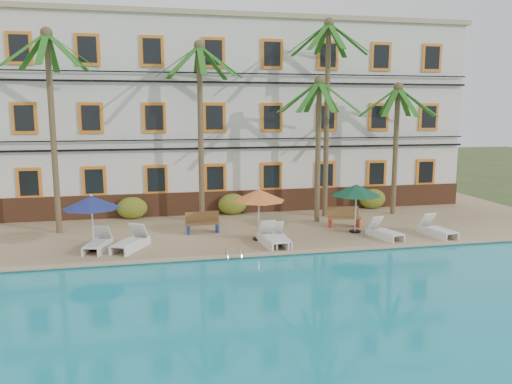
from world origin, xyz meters
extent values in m
plane|color=#384C23|center=(0.00, 0.00, 0.00)|extent=(100.00, 100.00, 0.00)
cube|color=tan|center=(0.00, 5.00, 0.12)|extent=(30.00, 12.00, 0.25)
cube|color=#179AB0|center=(0.00, -7.00, 0.10)|extent=(26.00, 12.00, 0.20)
cube|color=tan|center=(0.00, -0.90, 0.28)|extent=(30.00, 0.35, 0.06)
cube|color=silver|center=(0.00, 10.00, 5.25)|extent=(25.00, 6.00, 10.00)
cube|color=brown|center=(0.00, 6.94, 0.85)|extent=(25.00, 0.12, 1.20)
cube|color=tan|center=(0.00, 10.00, 10.35)|extent=(25.40, 6.40, 0.25)
cube|color=orange|center=(-10.50, 6.95, 2.15)|extent=(1.15, 0.10, 1.50)
cube|color=black|center=(-10.50, 6.90, 2.15)|extent=(0.85, 0.04, 1.20)
cube|color=orange|center=(-7.50, 6.95, 2.15)|extent=(1.15, 0.10, 1.50)
cube|color=black|center=(-7.50, 6.90, 2.15)|extent=(0.85, 0.04, 1.20)
cube|color=orange|center=(-4.50, 6.95, 2.15)|extent=(1.15, 0.10, 1.50)
cube|color=black|center=(-4.50, 6.90, 2.15)|extent=(0.85, 0.04, 1.20)
cube|color=orange|center=(-1.50, 6.95, 2.15)|extent=(1.15, 0.10, 1.50)
cube|color=black|center=(-1.50, 6.90, 2.15)|extent=(0.85, 0.04, 1.20)
cube|color=orange|center=(1.50, 6.95, 2.15)|extent=(1.15, 0.10, 1.50)
cube|color=black|center=(1.50, 6.90, 2.15)|extent=(0.85, 0.04, 1.20)
cube|color=orange|center=(4.50, 6.95, 2.15)|extent=(1.15, 0.10, 1.50)
cube|color=black|center=(4.50, 6.90, 2.15)|extent=(0.85, 0.04, 1.20)
cube|color=orange|center=(7.50, 6.95, 2.15)|extent=(1.15, 0.10, 1.50)
cube|color=black|center=(7.50, 6.90, 2.15)|extent=(0.85, 0.04, 1.20)
cube|color=orange|center=(10.50, 6.95, 2.15)|extent=(1.15, 0.10, 1.50)
cube|color=black|center=(10.50, 6.90, 2.15)|extent=(0.85, 0.04, 1.20)
cube|color=orange|center=(-10.50, 6.95, 5.25)|extent=(1.15, 0.10, 1.50)
cube|color=black|center=(-10.50, 6.90, 5.25)|extent=(0.85, 0.04, 1.20)
cube|color=orange|center=(-7.50, 6.95, 5.25)|extent=(1.15, 0.10, 1.50)
cube|color=black|center=(-7.50, 6.90, 5.25)|extent=(0.85, 0.04, 1.20)
cube|color=orange|center=(-4.50, 6.95, 5.25)|extent=(1.15, 0.10, 1.50)
cube|color=black|center=(-4.50, 6.90, 5.25)|extent=(0.85, 0.04, 1.20)
cube|color=orange|center=(-1.50, 6.95, 5.25)|extent=(1.15, 0.10, 1.50)
cube|color=black|center=(-1.50, 6.90, 5.25)|extent=(0.85, 0.04, 1.20)
cube|color=orange|center=(1.50, 6.95, 5.25)|extent=(1.15, 0.10, 1.50)
cube|color=black|center=(1.50, 6.90, 5.25)|extent=(0.85, 0.04, 1.20)
cube|color=orange|center=(4.50, 6.95, 5.25)|extent=(1.15, 0.10, 1.50)
cube|color=black|center=(4.50, 6.90, 5.25)|extent=(0.85, 0.04, 1.20)
cube|color=orange|center=(7.50, 6.95, 5.25)|extent=(1.15, 0.10, 1.50)
cube|color=black|center=(7.50, 6.90, 5.25)|extent=(0.85, 0.04, 1.20)
cube|color=orange|center=(10.50, 6.95, 5.25)|extent=(1.15, 0.10, 1.50)
cube|color=black|center=(10.50, 6.90, 5.25)|extent=(0.85, 0.04, 1.20)
cube|color=orange|center=(-10.50, 6.95, 8.45)|extent=(1.15, 0.10, 1.50)
cube|color=black|center=(-10.50, 6.90, 8.45)|extent=(0.85, 0.04, 1.20)
cube|color=orange|center=(-7.50, 6.95, 8.45)|extent=(1.15, 0.10, 1.50)
cube|color=black|center=(-7.50, 6.90, 8.45)|extent=(0.85, 0.04, 1.20)
cube|color=orange|center=(-4.50, 6.95, 8.45)|extent=(1.15, 0.10, 1.50)
cube|color=black|center=(-4.50, 6.90, 8.45)|extent=(0.85, 0.04, 1.20)
cube|color=orange|center=(-1.50, 6.95, 8.45)|extent=(1.15, 0.10, 1.50)
cube|color=black|center=(-1.50, 6.90, 8.45)|extent=(0.85, 0.04, 1.20)
cube|color=orange|center=(1.50, 6.95, 8.45)|extent=(1.15, 0.10, 1.50)
cube|color=black|center=(1.50, 6.90, 8.45)|extent=(0.85, 0.04, 1.20)
cube|color=orange|center=(4.50, 6.95, 8.45)|extent=(1.15, 0.10, 1.50)
cube|color=black|center=(4.50, 6.90, 8.45)|extent=(0.85, 0.04, 1.20)
cube|color=orange|center=(7.50, 6.95, 8.45)|extent=(1.15, 0.10, 1.50)
cube|color=black|center=(7.50, 6.90, 8.45)|extent=(0.85, 0.04, 1.20)
cube|color=orange|center=(10.50, 6.95, 8.45)|extent=(1.15, 0.10, 1.50)
cube|color=black|center=(10.50, 6.90, 8.45)|extent=(0.85, 0.04, 1.20)
cube|color=black|center=(0.00, 6.80, 3.70)|extent=(25.00, 0.08, 0.10)
cube|color=black|center=(0.00, 6.80, 4.15)|extent=(25.00, 0.08, 0.06)
cube|color=black|center=(0.00, 6.80, 7.00)|extent=(25.00, 0.08, 0.10)
cube|color=black|center=(0.00, 6.80, 7.45)|extent=(25.00, 0.08, 0.06)
cylinder|color=brown|center=(-8.81, 4.33, 4.53)|extent=(0.26, 0.26, 8.55)
sphere|color=brown|center=(-8.81, 4.33, 8.80)|extent=(0.50, 0.50, 0.50)
cube|color=#1D5F16|center=(-8.81, 5.34, 8.07)|extent=(0.28, 2.05, 1.48)
cube|color=#1D5F16|center=(-9.53, 5.04, 8.07)|extent=(1.65, 1.65, 1.48)
cube|color=#1D5F16|center=(-9.82, 4.33, 8.07)|extent=(2.05, 0.28, 1.48)
cube|color=#1D5F16|center=(-9.53, 3.61, 8.07)|extent=(1.65, 1.65, 1.48)
cube|color=#1D5F16|center=(-8.81, 3.31, 8.07)|extent=(0.28, 2.05, 1.48)
cube|color=#1D5F16|center=(-8.09, 3.61, 8.07)|extent=(1.65, 1.65, 1.48)
cube|color=#1D5F16|center=(-7.79, 4.33, 8.07)|extent=(2.05, 0.28, 1.48)
cube|color=#1D5F16|center=(-8.09, 5.04, 8.07)|extent=(1.65, 1.65, 1.48)
cylinder|color=brown|center=(-2.36, 5.39, 4.42)|extent=(0.26, 0.26, 8.34)
sphere|color=brown|center=(-2.36, 5.39, 8.59)|extent=(0.50, 0.50, 0.50)
cube|color=#1D5F16|center=(-2.36, 6.40, 7.86)|extent=(0.28, 2.05, 1.48)
cube|color=#1D5F16|center=(-3.08, 6.10, 7.86)|extent=(1.65, 1.65, 1.48)
cube|color=#1D5F16|center=(-3.38, 5.39, 7.86)|extent=(2.05, 0.28, 1.48)
cube|color=#1D5F16|center=(-3.08, 4.67, 7.86)|extent=(1.65, 1.65, 1.48)
cube|color=#1D5F16|center=(-2.36, 4.37, 7.86)|extent=(0.28, 2.05, 1.48)
cube|color=#1D5F16|center=(-1.65, 4.67, 7.86)|extent=(1.65, 1.65, 1.48)
cube|color=#1D5F16|center=(-1.35, 5.39, 7.86)|extent=(2.05, 0.28, 1.48)
cube|color=#1D5F16|center=(-1.65, 6.10, 7.86)|extent=(1.65, 1.65, 1.48)
cylinder|color=brown|center=(3.12, 4.17, 3.61)|extent=(0.26, 0.26, 6.73)
sphere|color=brown|center=(3.12, 4.17, 6.98)|extent=(0.50, 0.50, 0.50)
cube|color=#1D5F16|center=(3.12, 5.19, 6.25)|extent=(0.28, 2.05, 1.48)
cube|color=#1D5F16|center=(2.40, 4.89, 6.25)|extent=(1.65, 1.65, 1.48)
cube|color=#1D5F16|center=(2.10, 4.17, 6.25)|extent=(2.05, 0.28, 1.48)
cube|color=#1D5F16|center=(2.40, 3.46, 6.25)|extent=(1.65, 1.65, 1.48)
cube|color=#1D5F16|center=(3.12, 3.16, 6.25)|extent=(0.28, 2.05, 1.48)
cube|color=#1D5F16|center=(3.83, 3.46, 6.25)|extent=(1.65, 1.65, 1.48)
cube|color=#1D5F16|center=(4.13, 4.17, 6.25)|extent=(2.05, 0.28, 1.48)
cube|color=#1D5F16|center=(3.83, 4.89, 6.25)|extent=(1.65, 1.65, 1.48)
cylinder|color=brown|center=(3.89, 5.22, 5.02)|extent=(0.26, 0.26, 9.53)
sphere|color=brown|center=(3.89, 5.22, 9.78)|extent=(0.50, 0.50, 0.50)
cube|color=#1D5F16|center=(3.89, 6.23, 9.05)|extent=(0.28, 2.05, 1.48)
cube|color=#1D5F16|center=(3.18, 5.94, 9.05)|extent=(1.65, 1.65, 1.48)
cube|color=#1D5F16|center=(2.88, 5.22, 9.05)|extent=(2.05, 0.28, 1.48)
cube|color=#1D5F16|center=(3.18, 4.50, 9.05)|extent=(1.65, 1.65, 1.48)
cube|color=#1D5F16|center=(3.89, 4.20, 9.05)|extent=(0.28, 2.05, 1.48)
cube|color=#1D5F16|center=(4.61, 4.50, 9.05)|extent=(1.65, 1.65, 1.48)
cube|color=#1D5F16|center=(4.91, 5.22, 9.05)|extent=(2.05, 0.28, 1.48)
cube|color=#1D5F16|center=(4.61, 5.94, 9.05)|extent=(1.65, 1.65, 1.48)
cylinder|color=brown|center=(7.60, 5.06, 3.51)|extent=(0.26, 0.26, 6.52)
sphere|color=brown|center=(7.60, 5.06, 6.77)|extent=(0.50, 0.50, 0.50)
cube|color=#1D5F16|center=(7.60, 6.08, 6.04)|extent=(0.28, 2.05, 1.48)
cube|color=#1D5F16|center=(6.88, 5.78, 6.04)|extent=(1.65, 1.65, 1.48)
cube|color=#1D5F16|center=(6.59, 5.06, 6.04)|extent=(2.05, 0.28, 1.48)
cube|color=#1D5F16|center=(6.88, 4.35, 6.04)|extent=(1.65, 1.65, 1.48)
cube|color=#1D5F16|center=(7.60, 4.05, 6.04)|extent=(0.28, 2.05, 1.48)
cube|color=#1D5F16|center=(8.32, 4.35, 6.04)|extent=(1.65, 1.65, 1.48)
cube|color=#1D5F16|center=(8.62, 5.06, 6.04)|extent=(2.05, 0.28, 1.48)
cube|color=#1D5F16|center=(8.32, 5.78, 6.04)|extent=(1.65, 1.65, 1.48)
ellipsoid|color=#1C5719|center=(-5.73, 6.60, 0.80)|extent=(1.50, 0.90, 1.10)
ellipsoid|color=#1C5719|center=(-0.66, 6.60, 0.80)|extent=(1.50, 0.90, 1.10)
ellipsoid|color=#1C5719|center=(7.14, 6.60, 0.80)|extent=(1.50, 0.90, 1.10)
cylinder|color=black|center=(-7.00, 1.09, 0.29)|extent=(0.49, 0.49, 0.07)
cylinder|color=silver|center=(-7.00, 1.09, 1.31)|extent=(0.06, 0.06, 2.12)
cone|color=navy|center=(-7.00, 1.09, 2.15)|extent=(2.20, 2.20, 0.48)
sphere|color=silver|center=(-7.00, 1.09, 2.41)|extent=(0.10, 0.10, 0.10)
cylinder|color=black|center=(-0.40, 1.32, 0.29)|extent=(0.49, 0.49, 0.07)
cylinder|color=silver|center=(-0.40, 1.32, 1.31)|extent=(0.06, 0.06, 2.12)
cone|color=orange|center=(-0.40, 1.32, 2.15)|extent=(2.21, 2.21, 0.49)
sphere|color=silver|center=(-0.40, 1.32, 2.42)|extent=(0.10, 0.10, 0.10)
cylinder|color=black|center=(4.07, 1.72, 0.29)|extent=(0.50, 0.50, 0.07)
cylinder|color=silver|center=(4.07, 1.72, 1.31)|extent=(0.06, 0.06, 2.12)
cone|color=#10462E|center=(4.07, 1.72, 2.15)|extent=(2.21, 2.21, 0.49)
sphere|color=silver|center=(4.07, 1.72, 2.42)|extent=(0.10, 0.10, 0.10)
cube|color=white|center=(-6.90, 0.81, 0.57)|extent=(0.87, 1.39, 0.06)
cube|color=white|center=(-6.70, 1.69, 0.80)|extent=(0.69, 0.60, 0.65)
cube|color=white|center=(-7.14, 1.12, 0.40)|extent=(0.47, 1.81, 0.30)
cube|color=white|center=(-6.56, 0.99, 0.40)|extent=(0.47, 1.81, 0.30)
cube|color=white|center=(-5.74, 0.66, 0.59)|extent=(1.21, 1.53, 0.06)
cube|color=white|center=(-5.29, 1.51, 0.84)|extent=(0.81, 0.75, 0.69)
cube|color=white|center=(-5.90, 1.04, 0.41)|extent=(0.97, 1.79, 0.32)
cube|color=white|center=(-5.33, 0.75, 0.41)|extent=(0.97, 1.79, 0.32)
cube|color=white|center=(-0.04, 0.05, 0.59)|extent=(0.78, 1.45, 0.06)
cube|color=white|center=(-0.14, 1.01, 0.84)|extent=(0.69, 0.58, 0.69)
cube|color=white|center=(-0.38, 0.29, 0.41)|extent=(0.27, 1.98, 0.32)
cube|color=white|center=(0.25, 0.35, 0.41)|extent=(0.27, 1.98, 0.32)
cube|color=white|center=(0.26, 0.21, 0.56)|extent=(0.62, 1.27, 0.06)
cube|color=white|center=(0.28, 1.08, 0.78)|extent=(0.59, 0.48, 0.63)
cube|color=white|center=(-0.02, 0.46, 0.39)|extent=(0.11, 1.79, 0.29)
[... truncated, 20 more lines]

